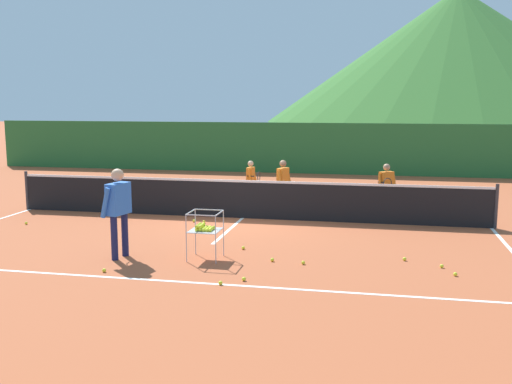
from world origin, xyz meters
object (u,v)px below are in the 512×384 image
Objects in this scene: student_1 at (283,180)px; tennis_ball_3 at (243,248)px; tennis_ball_8 at (244,279)px; tennis_ball_9 at (194,221)px; instructor at (118,205)px; tennis_ball_0 at (405,259)px; student_2 at (386,184)px; student_0 at (251,177)px; ball_cart at (204,228)px; tennis_ball_10 at (455,274)px; tennis_ball_5 at (220,283)px; tennis_net at (243,199)px; tennis_ball_4 at (26,223)px; tennis_ball_2 at (442,266)px; tennis_ball_11 at (104,270)px; tennis_ball_7 at (303,263)px; tennis_ball_1 at (272,260)px; tennis_ball_6 at (204,222)px.

student_1 is 4.51m from tennis_ball_3.
tennis_ball_8 is 4.91m from tennis_ball_9.
instructor reaches higher than tennis_ball_0.
student_2 is at bearing 57.58° from tennis_ball_3.
ball_cart is at bearing -86.00° from student_0.
tennis_ball_5 is at bearing -161.43° from tennis_ball_10.
tennis_net reaches higher than tennis_ball_0.
student_2 reaches higher than ball_cart.
tennis_ball_0 and tennis_ball_3 have the same top height.
student_1 is at bearing 90.45° from tennis_ball_5.
student_1 is 19.98× the size of tennis_ball_5.
tennis_ball_0 is 1.00× the size of tennis_ball_4.
tennis_ball_11 is (-5.78, -1.46, 0.00)m from tennis_ball_2.
tennis_ball_5 is (-3.61, -1.74, 0.00)m from tennis_ball_2.
student_0 is 6.67m from tennis_ball_7.
tennis_ball_2 is at bearing -79.56° from student_2.
student_2 reaches higher than tennis_ball_1.
instructor is at bearing -153.49° from tennis_ball_3.
tennis_ball_4 is 1.00× the size of tennis_ball_11.
instructor is 2.60m from tennis_ball_3.
student_1 reaches higher than tennis_ball_5.
tennis_ball_7 is at bearing -62.59° from tennis_net.
tennis_ball_2 is at bearing 4.89° from instructor.
tennis_ball_6 is 4.22m from tennis_ball_7.
student_0 is at bearing 80.56° from tennis_ball_6.
student_2 reaches higher than tennis_ball_8.
ball_cart is at bearing 39.32° from tennis_ball_11.
tennis_ball_2 is at bearing -29.48° from tennis_ball_0.
tennis_ball_0 and tennis_ball_6 have the same top height.
tennis_ball_4 is at bearing 148.31° from tennis_ball_5.
tennis_ball_9 is 1.00× the size of tennis_ball_11.
ball_cart is at bearing 179.68° from tennis_ball_7.
tennis_net reaches higher than tennis_ball_7.
tennis_ball_6 is (-0.79, -0.78, -0.47)m from tennis_net.
ball_cart is at bearing 115.57° from tennis_ball_5.
student_0 is 0.93× the size of student_2.
tennis_ball_6 is (-4.64, 2.51, 0.00)m from tennis_ball_0.
student_2 is 19.36× the size of tennis_ball_9.
tennis_ball_1 is at bearing 175.16° from tennis_ball_10.
tennis_ball_5 is at bearing -80.84° from tennis_net.
tennis_ball_2 is (0.93, -5.03, -0.76)m from student_2.
student_0 is 18.00× the size of tennis_ball_6.
tennis_ball_4 is (-4.65, -4.11, -0.70)m from student_0.
student_0 is 7.51m from tennis_ball_11.
tennis_ball_8 is (-0.25, -1.26, 0.00)m from tennis_ball_1.
tennis_ball_10 is (4.93, -6.42, -0.70)m from student_0.
tennis_ball_11 is (-2.17, 0.28, 0.00)m from tennis_ball_5.
student_1 is 19.98× the size of tennis_ball_0.
tennis_net is 178.75× the size of tennis_ball_9.
tennis_ball_5 is 0.43m from tennis_ball_8.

